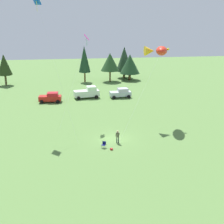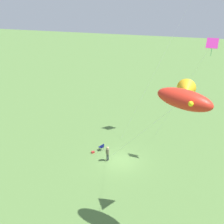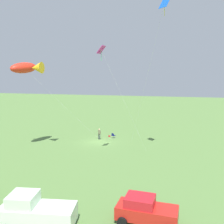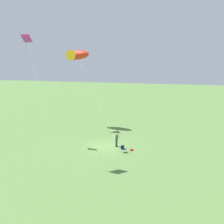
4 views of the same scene
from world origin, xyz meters
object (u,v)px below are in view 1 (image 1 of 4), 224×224
at_px(backpack_on_grass, 111,149).
at_px(kite_diamond_blue, 37,4).
at_px(folding_chair, 104,144).
at_px(kite_diamond_rainbow, 86,40).
at_px(kite_large_fish, 159,51).
at_px(person_kite_flyer, 118,136).
at_px(truck_white_pickup, 87,93).
at_px(car_silver_compact, 121,93).
at_px(car_red_sedan, 51,97).

bearing_deg(backpack_on_grass, kite_diamond_blue, 131.81).
distance_m(folding_chair, kite_diamond_rainbow, 16.23).
bearing_deg(kite_large_fish, folding_chair, -135.49).
height_order(person_kite_flyer, folding_chair, person_kite_flyer).
xyz_separation_m(backpack_on_grass, truck_white_pickup, (-1.39, 25.63, 0.99)).
relative_size(person_kite_flyer, kite_diamond_rainbow, 0.13).
height_order(backpack_on_grass, kite_diamond_blue, kite_diamond_blue).
xyz_separation_m(folding_chair, car_silver_compact, (6.17, 24.15, 0.46)).
distance_m(backpack_on_grass, kite_large_fish, 16.90).
bearing_deg(backpack_on_grass, kite_large_fish, 49.70).
height_order(truck_white_pickup, car_silver_compact, truck_white_pickup).
bearing_deg(person_kite_flyer, backpack_on_grass, -9.10).
bearing_deg(truck_white_pickup, car_silver_compact, -13.66).
bearing_deg(kite_large_fish, kite_diamond_rainbow, 170.67).
relative_size(folding_chair, kite_diamond_blue, 0.04).
xyz_separation_m(backpack_on_grass, car_silver_compact, (5.32, 24.96, 0.84)).
bearing_deg(kite_diamond_rainbow, folding_chair, -82.89).
xyz_separation_m(car_red_sedan, kite_diamond_blue, (-0.12, -13.73, 16.43)).
height_order(folding_chair, kite_large_fish, kite_large_fish).
distance_m(person_kite_flyer, folding_chair, 2.38).
height_order(person_kite_flyer, kite_diamond_blue, kite_diamond_blue).
height_order(truck_white_pickup, kite_diamond_blue, kite_diamond_blue).
relative_size(person_kite_flyer, folding_chair, 2.12).
bearing_deg(truck_white_pickup, backpack_on_grass, -94.79).
bearing_deg(truck_white_pickup, kite_large_fish, -66.11).
relative_size(folding_chair, car_red_sedan, 0.19).
relative_size(backpack_on_grass, kite_diamond_blue, 0.02).
relative_size(person_kite_flyer, truck_white_pickup, 0.33).
xyz_separation_m(backpack_on_grass, kite_diamond_blue, (-8.65, 9.66, 17.27)).
height_order(folding_chair, backpack_on_grass, folding_chair).
bearing_deg(kite_diamond_rainbow, kite_diamond_blue, -163.22).
distance_m(car_red_sedan, car_silver_compact, 13.93).
height_order(backpack_on_grass, truck_white_pickup, truck_white_pickup).
distance_m(backpack_on_grass, car_silver_compact, 25.53).
distance_m(backpack_on_grass, kite_diamond_rainbow, 17.14).
xyz_separation_m(backpack_on_grass, kite_large_fish, (8.37, 9.87, 10.86)).
distance_m(person_kite_flyer, kite_large_fish, 14.59).
height_order(car_red_sedan, kite_diamond_blue, kite_diamond_blue).
height_order(person_kite_flyer, kite_diamond_rainbow, kite_diamond_rainbow).
bearing_deg(kite_diamond_blue, person_kite_flyer, -37.92).
height_order(car_silver_compact, kite_diamond_rainbow, kite_diamond_rainbow).
xyz_separation_m(car_red_sedan, kite_large_fish, (16.89, -13.53, 10.02)).
xyz_separation_m(kite_diamond_rainbow, kite_diamond_blue, (-6.45, -1.94, 4.85)).
bearing_deg(kite_large_fish, person_kite_flyer, -133.01).
distance_m(person_kite_flyer, car_red_sedan, 23.39).
xyz_separation_m(person_kite_flyer, folding_chair, (-1.95, -1.27, -0.53)).
bearing_deg(kite_diamond_blue, truck_white_pickup, 65.58).
xyz_separation_m(kite_large_fish, kite_diamond_rainbow, (-10.57, 1.74, 1.56)).
bearing_deg(car_silver_compact, person_kite_flyer, -104.70).
distance_m(folding_chair, car_red_sedan, 23.86).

